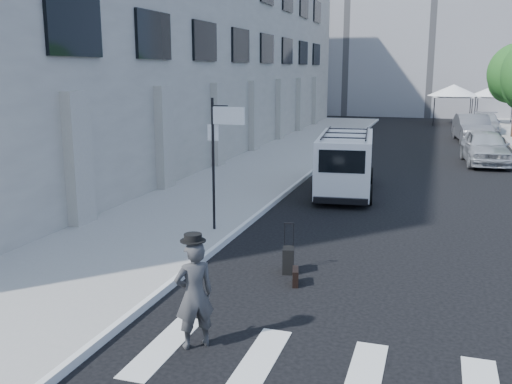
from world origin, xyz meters
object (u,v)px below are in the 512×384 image
Objects in this scene: businessman at (194,295)px; parked_car_a at (485,147)px; cargo_van at (345,162)px; briefcase at (295,277)px; parked_car_c at (485,124)px; parked_car_b at (472,128)px; suitcase at (288,260)px.

parked_car_a is (5.67, 20.72, -0.08)m from businessman.
cargo_van is (0.42, 12.47, 0.21)m from businessman.
businessman is 3.31m from briefcase.
cargo_van reaches higher than parked_car_c.
cargo_van is at bearing -113.10° from parked_car_b.
parked_car_b reaches higher than parked_car_c.
briefcase is 0.08× the size of cargo_van.
briefcase is 0.74m from suitcase.
parked_car_c is at bearing 66.37° from suitcase.
cargo_van is 22.91m from parked_car_c.
parked_car_c is at bearing 81.80° from parked_car_a.
suitcase is at bearing 102.23° from briefcase.
parked_car_c is at bearing -142.68° from businessman.
cargo_van reaches higher than briefcase.
cargo_van is (-0.15, 8.71, 0.81)m from suitcase.
businessman is at bearing -98.06° from cargo_van.
briefcase is at bearing -93.28° from cargo_van.
briefcase is 0.09× the size of parked_car_a.
suitcase is at bearing -107.38° from parked_car_b.
businessman is 4.01× the size of briefcase.
suitcase is 17.72m from parked_car_a.
businessman is 0.37× the size of parked_car_a.
businessman is at bearing -107.08° from parked_car_b.
parked_car_b is at bearing 66.03° from briefcase.
businessman is at bearing -119.95° from briefcase.
businessman is at bearing -111.06° from suitcase.
briefcase is 18.26m from parked_car_a.
businessman reaches higher than suitcase.
parked_car_b is at bearing -142.44° from businessman.
briefcase is (0.89, 3.11, -0.71)m from businessman.
parked_car_a is (5.11, 16.96, 0.52)m from suitcase.
parked_car_c is (0.91, 13.81, -0.10)m from parked_car_a.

